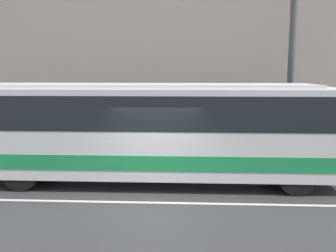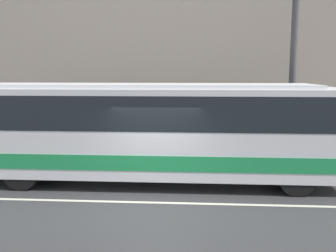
# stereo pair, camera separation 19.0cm
# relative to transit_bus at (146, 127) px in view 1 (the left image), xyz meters

# --- Properties ---
(ground_plane) EXTENTS (60.00, 60.00, 0.00)m
(ground_plane) POSITION_rel_transit_bus_xyz_m (0.41, -1.93, -1.75)
(ground_plane) COLOR #38383A
(sidewalk) EXTENTS (60.00, 2.78, 0.13)m
(sidewalk) POSITION_rel_transit_bus_xyz_m (0.41, 3.45, -1.69)
(sidewalk) COLOR #A09E99
(sidewalk) RESTS_ON ground_plane
(building_facade) EXTENTS (60.00, 0.35, 10.98)m
(building_facade) POSITION_rel_transit_bus_xyz_m (0.41, 4.98, 3.54)
(building_facade) COLOR gray
(building_facade) RESTS_ON ground_plane
(lane_stripe) EXTENTS (54.00, 0.14, 0.01)m
(lane_stripe) POSITION_rel_transit_bus_xyz_m (0.41, -1.93, -1.75)
(lane_stripe) COLOR beige
(lane_stripe) RESTS_ON ground_plane
(transit_bus) EXTENTS (12.01, 2.52, 3.11)m
(transit_bus) POSITION_rel_transit_bus_xyz_m (0.00, 0.00, 0.00)
(transit_bus) COLOR silver
(transit_bus) RESTS_ON ground_plane
(utility_pole_near) EXTENTS (0.27, 0.27, 6.86)m
(utility_pole_near) POSITION_rel_transit_bus_xyz_m (5.09, 2.59, 1.81)
(utility_pole_near) COLOR #4C4C4F
(utility_pole_near) RESTS_ON sidewalk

